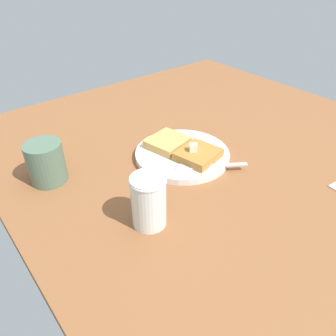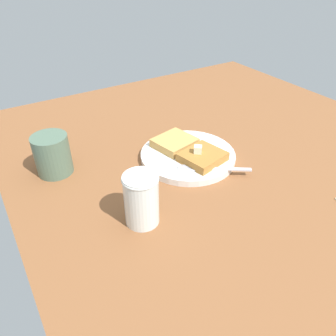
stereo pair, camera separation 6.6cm
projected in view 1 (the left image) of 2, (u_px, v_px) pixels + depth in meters
table_surface at (205, 144)px, 85.56cm from camera, size 100.37×100.37×2.37cm
plate at (182, 154)px, 77.58cm from camera, size 22.23×22.23×1.53cm
toast_slice_left at (198, 155)px, 74.38cm from camera, size 9.97×10.53×1.93cm
toast_slice_middle at (168, 142)px, 78.95cm from camera, size 9.97×10.53×1.93cm
butter_pat_primary at (193, 148)px, 73.41cm from camera, size 2.28×2.31×1.72cm
fork at (207, 166)px, 72.09cm from camera, size 10.29×13.97×0.36cm
syrup_jar at (149, 203)px, 57.42cm from camera, size 6.47×6.47×10.07cm
coffee_mug at (46, 162)px, 68.30cm from camera, size 10.60×7.68×8.95cm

